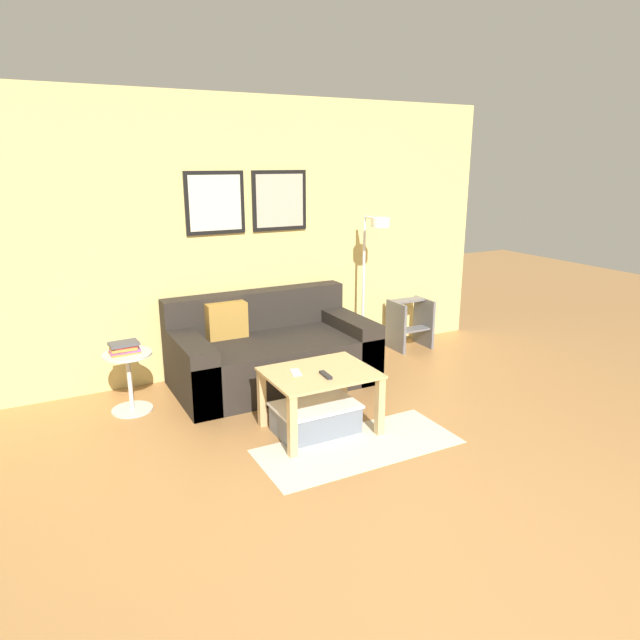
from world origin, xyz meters
TOP-DOWN VIEW (x-y plane):
  - ground_plane at (0.00, 0.00)m, footprint 16.00×16.00m
  - wall_back at (0.00, 3.58)m, footprint 5.60×0.09m
  - area_rug at (0.21, 1.64)m, footprint 1.46×0.63m
  - couch at (0.14, 3.07)m, footprint 1.77×0.97m
  - coffee_table at (0.09, 2.00)m, footprint 0.79×0.62m
  - storage_bin at (0.04, 1.99)m, footprint 0.62×0.40m
  - floor_lamp at (1.30, 3.19)m, footprint 0.22×0.48m
  - side_table at (-1.11, 3.03)m, footprint 0.39×0.39m
  - book_stack at (-1.13, 3.03)m, footprint 0.24×0.18m
  - remote_control at (0.08, 1.90)m, footprint 0.05×0.15m
  - cell_phone at (-0.08, 2.06)m, footprint 0.10×0.15m
  - step_stool at (1.87, 3.29)m, footprint 0.40×0.34m

SIDE VIEW (x-z plane):
  - ground_plane at x=0.00m, z-range 0.00..0.00m
  - area_rug at x=0.21m, z-range 0.00..0.01m
  - storage_bin at x=0.04m, z-range 0.00..0.22m
  - couch at x=0.14m, z-range -0.12..0.68m
  - step_stool at x=1.87m, z-range 0.02..0.55m
  - side_table at x=-1.11m, z-range 0.05..0.55m
  - coffee_table at x=0.09m, z-range 0.14..0.61m
  - cell_phone at x=-0.08m, z-range 0.47..0.48m
  - remote_control at x=0.08m, z-range 0.47..0.49m
  - book_stack at x=-1.13m, z-range 0.50..0.59m
  - floor_lamp at x=1.30m, z-range 0.28..1.73m
  - wall_back at x=0.00m, z-range 0.01..2.56m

